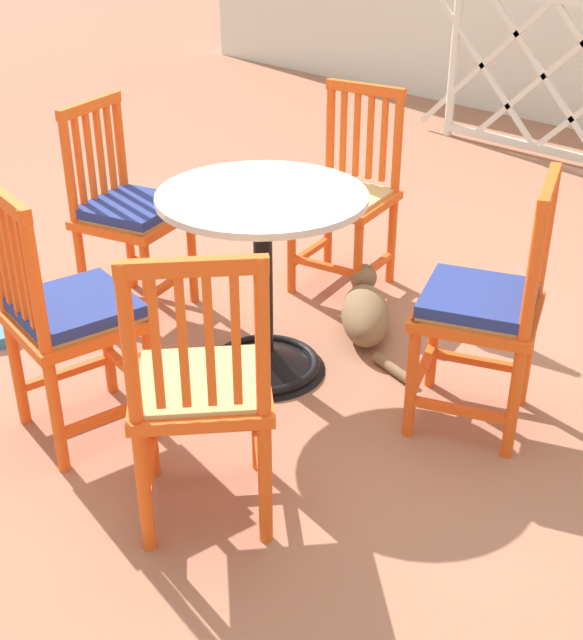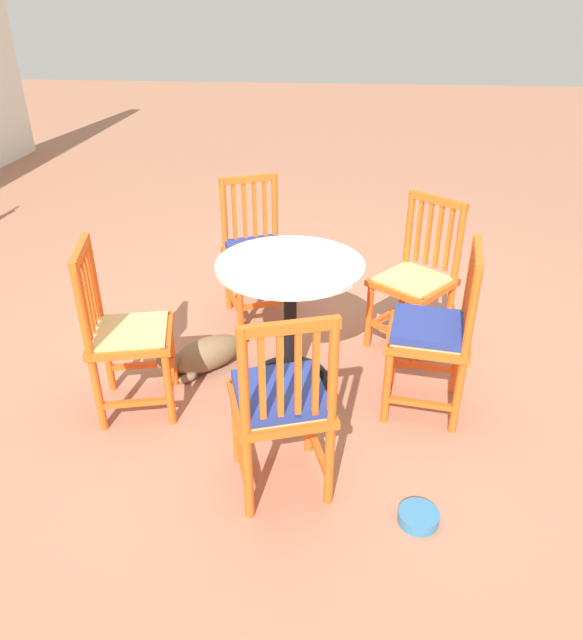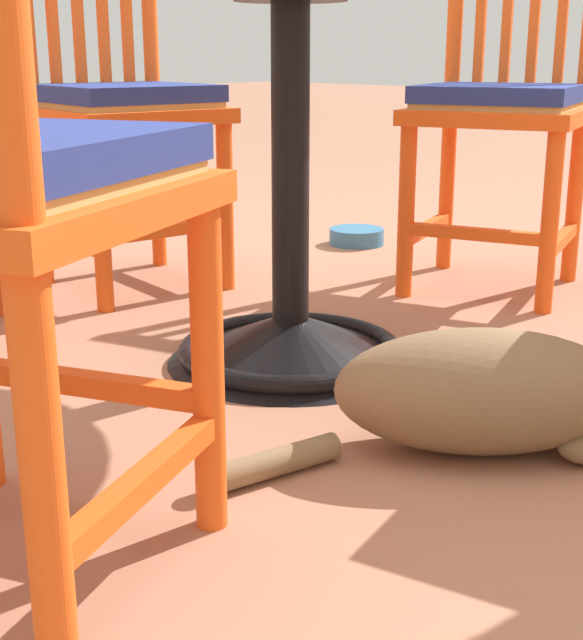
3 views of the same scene
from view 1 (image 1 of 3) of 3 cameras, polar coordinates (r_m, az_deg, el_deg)
ground_plane at (r=3.25m, az=-0.47°, el=-4.30°), size 24.00×24.00×0.00m
cafe_table at (r=3.20m, az=-1.88°, el=1.02°), size 0.76×0.76×0.73m
orange_chair_facing_out at (r=2.86m, az=-14.75°, el=0.18°), size 0.45×0.45×0.91m
orange_chair_near_fence at (r=2.42m, az=-6.14°, el=-4.88°), size 0.56×0.56×0.91m
orange_chair_by_planter at (r=2.90m, az=12.88°, el=0.77°), size 0.53×0.53×0.91m
orange_chair_tucked_in at (r=3.85m, az=3.74°, el=8.26°), size 0.48×0.48×0.91m
orange_chair_at_corner at (r=3.68m, az=-10.87°, el=7.03°), size 0.50×0.50×0.91m
tabby_cat at (r=3.58m, az=4.99°, el=0.64°), size 0.63×0.48×0.23m
pet_water_bowl at (r=3.73m, az=-19.08°, el=-0.97°), size 0.17×0.17×0.05m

